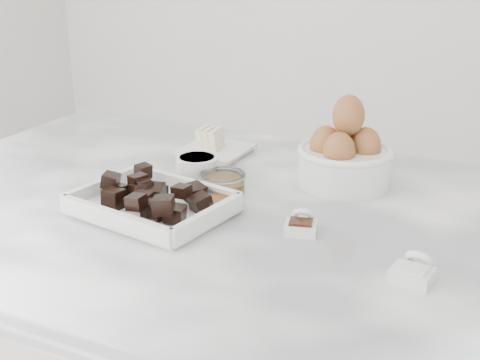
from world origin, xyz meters
name	(u,v)px	position (x,y,z in m)	size (l,w,h in m)	color
marble_slab	(221,218)	(0.00, 0.00, 0.92)	(1.20, 0.80, 0.04)	white
chocolate_dish	(152,199)	(-0.09, -0.07, 0.96)	(0.26, 0.22, 0.06)	white
butter_plate	(214,146)	(-0.14, 0.23, 0.96)	(0.13, 0.13, 0.05)	white
sugar_ramekin	(197,168)	(-0.09, 0.09, 0.97)	(0.08, 0.08, 0.05)	white
egg_bowl	(345,156)	(0.15, 0.19, 0.99)	(0.17, 0.17, 0.16)	white
honey_bowl	(222,182)	(-0.03, 0.06, 0.96)	(0.08, 0.08, 0.04)	white
zest_bowl	(217,203)	(0.00, -0.02, 0.96)	(0.07, 0.07, 0.03)	white
vanilla_spoon	(301,225)	(0.15, -0.03, 0.95)	(0.06, 0.07, 0.04)	white
salt_spoon	(413,271)	(0.34, -0.11, 0.95)	(0.06, 0.07, 0.04)	white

